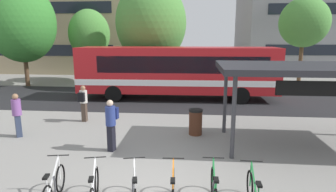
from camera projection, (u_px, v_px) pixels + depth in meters
bus_lane_asphalt at (176, 99)px, 17.87m from camera, size 80.00×7.20×0.01m
city_bus at (176, 71)px, 17.50m from camera, size 12.08×2.81×3.20m
parked_bicycle_white_0 at (54, 188)px, 6.62m from camera, size 0.52×1.71×0.99m
parked_bicycle_white_1 at (94, 191)px, 6.51m from camera, size 0.59×1.69×0.99m
parked_bicycle_white_2 at (135, 191)px, 6.48m from camera, size 0.57×1.69×0.99m
parked_bicycle_orange_3 at (173, 192)px, 6.46m from camera, size 0.52×1.72×0.99m
parked_bicycle_green_4 at (214, 191)px, 6.49m from camera, size 0.52×1.72×0.99m
transit_shelter at (329, 70)px, 9.51m from camera, size 7.29×3.38×2.90m
commuter_navy_pack_0 at (111, 121)px, 9.59m from camera, size 0.41×0.57×1.79m
commuter_teal_pack_1 at (17, 112)px, 10.96m from camera, size 0.57×0.60×1.71m
commuter_black_pack_2 at (83, 101)px, 12.92m from camera, size 0.35×0.53×1.67m
trash_bin at (196, 122)px, 11.28m from camera, size 0.55×0.55×1.03m
street_tree_0 at (22, 23)px, 21.55m from camera, size 5.00×5.00×7.85m
street_tree_1 at (304, 23)px, 22.89m from camera, size 3.91×3.91×6.94m
street_tree_2 at (151, 23)px, 20.95m from camera, size 5.19×5.19×7.84m
street_tree_3 at (89, 34)px, 24.26m from camera, size 3.47×3.47×6.11m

